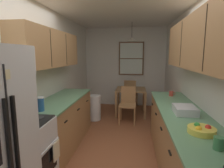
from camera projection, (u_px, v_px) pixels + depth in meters
The scene contains 24 objects.
ground_plane at pixel (117, 140), 3.65m from camera, with size 12.00×12.00×0.00m, color brown.
wall_left at pixel (50, 76), 3.61m from camera, with size 0.10×9.00×2.55m, color silver.
wall_right at pixel (192, 78), 3.28m from camera, with size 0.10×9.00×2.55m, color silver.
wall_back at pixel (125, 67), 6.04m from camera, with size 4.40×0.10×2.55m, color silver.
ceiling_slab at pixel (118, 3), 3.24m from camera, with size 4.40×9.00×0.08m, color white.
stove_range at pixel (23, 157), 2.18m from camera, with size 0.66×0.59×1.10m.
microwave_over_range at pixel (6, 61), 2.01m from camera, with size 0.39×0.58×0.33m.
counter_left at pixel (63, 122), 3.40m from camera, with size 0.64×1.88×0.90m.
upper_cabinets_left at pixel (51, 49), 3.15m from camera, with size 0.33×1.96×0.63m.
counter_right at pixel (184, 147), 2.46m from camera, with size 0.64×3.10×0.90m.
upper_cabinets_right at pixel (205, 42), 2.17m from camera, with size 0.33×2.78×0.68m.
dining_table at pixel (131, 93), 5.13m from camera, with size 0.82×0.81×0.74m.
dining_chair_near at pixel (128, 103), 4.55m from camera, with size 0.42×0.42×0.90m.
dining_chair_far at pixel (130, 93), 5.75m from camera, with size 0.45×0.45×0.90m.
pendant_light at pixel (132, 40), 4.89m from camera, with size 0.25×0.25×0.51m.
back_window at pixel (131, 59), 5.90m from camera, with size 0.80×0.05×1.07m.
trash_bin at pixel (95, 108), 4.73m from camera, with size 0.32×0.32×0.65m, color white.
storage_canister at pixel (40, 104), 2.56m from camera, with size 0.11×0.11×0.20m.
dish_towel at pixel (56, 150), 2.28m from camera, with size 0.02×0.16×0.24m, color beige.
mug_by_coffeemaker at pixel (219, 143), 1.52m from camera, with size 0.12×0.08×0.11m.
mug_spare at pixel (171, 94), 3.50m from camera, with size 0.12×0.08×0.10m.
fruit_bowl at pixel (201, 130), 1.84m from camera, with size 0.27×0.27×0.09m.
dish_rack at pixel (185, 110), 2.46m from camera, with size 0.28×0.34×0.10m, color silver.
table_serving_bowl at pixel (132, 88), 5.01m from camera, with size 0.21×0.21×0.06m, color #E0D14C.
Camera 1 is at (0.31, -2.41, 1.69)m, focal length 29.17 mm.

